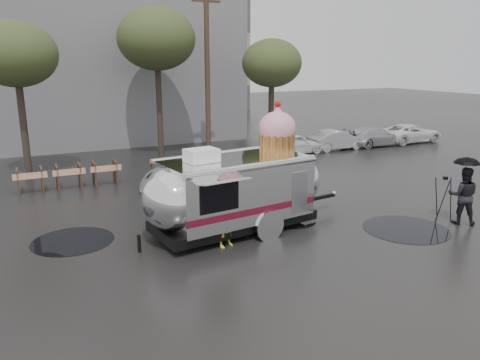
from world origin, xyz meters
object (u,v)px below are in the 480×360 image
airstream_trailer (237,187)px  person_right (463,196)px  person_left (226,219)px  tripod (444,194)px

airstream_trailer → person_right: (6.95, -2.68, -0.48)m
airstream_trailer → person_right: size_ratio=3.97×
person_left → tripod: 7.57m
tripod → person_right: bearing=-32.4°
airstream_trailer → person_left: size_ratio=4.45×
tripod → person_left: bearing=-164.4°
person_left → person_right: (7.81, -1.61, 0.10)m
person_right → tripod: size_ratio=1.24×
person_left → airstream_trailer: bearing=33.4°
airstream_trailer → person_left: bearing=-135.7°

